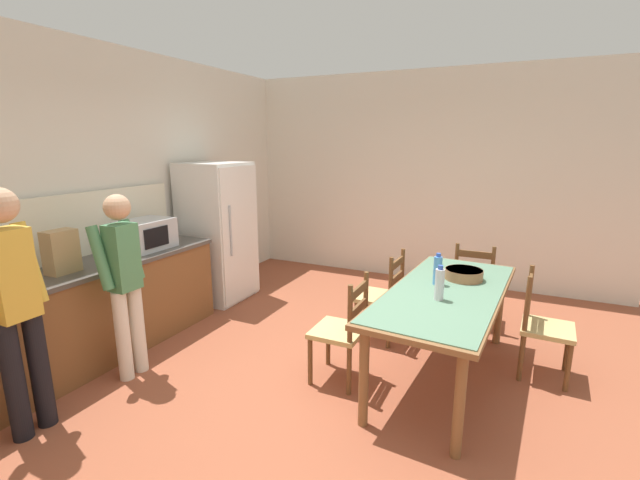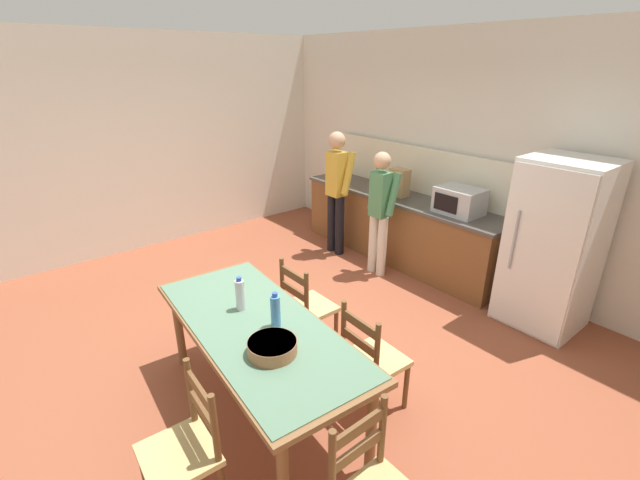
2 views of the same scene
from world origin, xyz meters
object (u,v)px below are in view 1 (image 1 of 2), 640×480
(serving_bowl, at_px, (464,274))
(microwave, at_px, (146,234))
(bottle_off_centre, at_px, (438,270))
(chair_side_near_right, at_px, (543,326))
(bottle_near_centre, at_px, (440,284))
(chair_head_end, at_px, (473,284))
(person_at_sink, at_px, (14,301))
(chair_side_far_left, at_px, (342,331))
(paper_bag, at_px, (61,252))
(chair_side_far_right, at_px, (383,297))
(refrigerator, at_px, (218,232))
(person_at_counter, at_px, (124,277))
(dining_table, at_px, (446,300))

(serving_bowl, bearing_deg, microwave, 102.83)
(bottle_off_centre, height_order, chair_side_near_right, bottle_off_centre)
(bottle_near_centre, distance_m, bottle_off_centre, 0.37)
(chair_head_end, xyz_separation_m, person_at_sink, (-3.19, 2.52, 0.50))
(microwave, xyz_separation_m, chair_side_far_left, (-0.05, -2.17, -0.60))
(paper_bag, height_order, chair_side_near_right, paper_bag)
(microwave, relative_size, chair_side_far_left, 0.55)
(microwave, relative_size, chair_side_far_right, 0.55)
(refrigerator, distance_m, bottle_off_centre, 2.88)
(chair_head_end, bearing_deg, chair_side_near_right, 125.35)
(chair_side_far_left, bearing_deg, chair_side_far_right, 175.65)
(bottle_near_centre, relative_size, person_at_counter, 0.17)
(paper_bag, xyz_separation_m, serving_bowl, (1.58, -3.00, -0.24))
(microwave, xyz_separation_m, chair_head_end, (1.63, -3.02, -0.60))
(chair_side_near_right, relative_size, person_at_sink, 0.54)
(chair_side_far_left, bearing_deg, paper_bag, -68.82)
(chair_head_end, height_order, person_at_counter, person_at_counter)
(microwave, xyz_separation_m, paper_bag, (-0.90, -0.01, 0.03))
(chair_side_near_right, relative_size, chair_side_far_left, 1.00)
(bottle_near_centre, distance_m, chair_side_far_left, 0.87)
(refrigerator, relative_size, dining_table, 0.83)
(paper_bag, height_order, person_at_sink, person_at_sink)
(bottle_off_centre, xyz_separation_m, serving_bowl, (0.24, -0.19, -0.07))
(bottle_near_centre, bearing_deg, person_at_sink, 124.53)
(paper_bag, distance_m, person_at_sink, 0.84)
(bottle_off_centre, bearing_deg, dining_table, -137.93)
(serving_bowl, xyz_separation_m, chair_side_far_left, (-0.74, 0.83, -0.39))
(microwave, relative_size, person_at_counter, 0.32)
(paper_bag, height_order, bottle_off_centre, paper_bag)
(bottle_near_centre, bearing_deg, bottle_off_centre, 12.39)
(dining_table, distance_m, serving_bowl, 0.38)
(microwave, xyz_separation_m, dining_table, (0.34, -2.92, -0.34))
(serving_bowl, bearing_deg, bottle_off_centre, 141.86)
(chair_side_near_right, bearing_deg, bottle_off_centre, 111.83)
(bottle_off_centre, bearing_deg, bottle_near_centre, -167.61)
(dining_table, distance_m, person_at_counter, 2.64)
(refrigerator, xyz_separation_m, bottle_near_centre, (-1.01, -2.88, 0.05))
(microwave, distance_m, chair_head_end, 3.48)
(bottle_off_centre, relative_size, chair_side_far_left, 0.30)
(bottle_off_centre, relative_size, chair_side_near_right, 0.30)
(dining_table, bearing_deg, chair_side_far_left, 117.89)
(refrigerator, bearing_deg, chair_side_far_left, -118.23)
(chair_side_far_left, xyz_separation_m, person_at_sink, (-1.51, 1.68, 0.50))
(bottle_near_centre, bearing_deg, dining_table, -4.28)
(dining_table, height_order, serving_bowl, serving_bowl)
(chair_side_near_right, bearing_deg, bottle_near_centre, 133.19)
(bottle_near_centre, height_order, serving_bowl, bottle_near_centre)
(microwave, height_order, serving_bowl, microwave)
(dining_table, bearing_deg, chair_head_end, -4.42)
(refrigerator, height_order, microwave, refrigerator)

